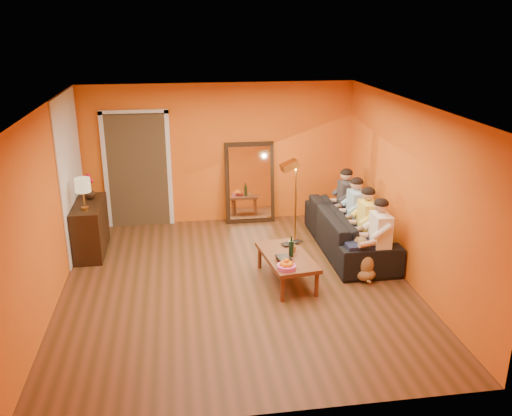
{
  "coord_description": "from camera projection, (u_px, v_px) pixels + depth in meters",
  "views": [
    {
      "loc": [
        -0.78,
        -7.03,
        3.67
      ],
      "look_at": [
        0.35,
        0.5,
        1.0
      ],
      "focal_mm": 38.0,
      "sensor_mm": 36.0,
      "label": 1
    }
  ],
  "objects": [
    {
      "name": "person_far_right",
      "position": [
        346.0,
        202.0,
        9.54
      ],
      "size": [
        0.7,
        0.44,
        1.22
      ],
      "primitive_type": null,
      "color": "#36363C",
      "rests_on": "sofa"
    },
    {
      "name": "mirror_frame",
      "position": [
        250.0,
        182.0,
        10.17
      ],
      "size": [
        0.92,
        0.27,
        1.51
      ],
      "primitive_type": "cube",
      "rotation": [
        -0.14,
        0.0,
        0.0
      ],
      "color": "black",
      "rests_on": "floor"
    },
    {
      "name": "laptop",
      "position": [
        294.0,
        244.0,
        8.22
      ],
      "size": [
        0.41,
        0.35,
        0.03
      ],
      "primitive_type": "imported",
      "rotation": [
        0.0,
        0.0,
        0.44
      ],
      "color": "black",
      "rests_on": "coffee_table"
    },
    {
      "name": "mirror_glass",
      "position": [
        250.0,
        183.0,
        10.13
      ],
      "size": [
        0.78,
        0.21,
        1.35
      ],
      "primitive_type": "cube",
      "rotation": [
        -0.14,
        0.0,
        0.0
      ],
      "color": "white",
      "rests_on": "mirror_frame"
    },
    {
      "name": "flowers",
      "position": [
        88.0,
        179.0,
        8.86
      ],
      "size": [
        0.17,
        0.17,
        0.45
      ],
      "primitive_type": null,
      "color": "#B2141D",
      "rests_on": "vase"
    },
    {
      "name": "table_lamp",
      "position": [
        84.0,
        194.0,
        8.38
      ],
      "size": [
        0.24,
        0.24,
        0.51
      ],
      "primitive_type": null,
      "color": "beige",
      "rests_on": "sideboard"
    },
    {
      "name": "person_far_left",
      "position": [
        380.0,
        238.0,
        8.0
      ],
      "size": [
        0.7,
        0.44,
        1.22
      ],
      "primitive_type": null,
      "color": "white",
      "rests_on": "sofa"
    },
    {
      "name": "floor_lamp",
      "position": [
        296.0,
        203.0,
        9.16
      ],
      "size": [
        0.34,
        0.29,
        1.44
      ],
      "primitive_type": null,
      "rotation": [
        0.0,
        0.0,
        0.18
      ],
      "color": "gold",
      "rests_on": "floor"
    },
    {
      "name": "person_mid_right",
      "position": [
        356.0,
        213.0,
        9.02
      ],
      "size": [
        0.7,
        0.44,
        1.22
      ],
      "primitive_type": null,
      "color": "#93BFE4",
      "rests_on": "sofa"
    },
    {
      "name": "white_accent",
      "position": [
        71.0,
        174.0,
        8.74
      ],
      "size": [
        0.02,
        1.9,
        2.58
      ],
      "primitive_type": "cube",
      "color": "white",
      "rests_on": "wall_left"
    },
    {
      "name": "book_lower",
      "position": [
        277.0,
        261.0,
        7.65
      ],
      "size": [
        0.17,
        0.23,
        0.02
      ],
      "primitive_type": "imported",
      "rotation": [
        0.0,
        0.0,
        0.0
      ],
      "color": "black",
      "rests_on": "coffee_table"
    },
    {
      "name": "vase",
      "position": [
        90.0,
        193.0,
        8.94
      ],
      "size": [
        0.19,
        0.19,
        0.2
      ],
      "primitive_type": "imported",
      "color": "black",
      "rests_on": "sideboard"
    },
    {
      "name": "tumbler",
      "position": [
        293.0,
        248.0,
        7.98
      ],
      "size": [
        0.12,
        0.12,
        0.09
      ],
      "primitive_type": "imported",
      "rotation": [
        0.0,
        0.0,
        0.18
      ],
      "color": "#B27F3F",
      "rests_on": "coffee_table"
    },
    {
      "name": "door_header",
      "position": [
        133.0,
        112.0,
        9.51
      ],
      "size": [
        1.22,
        0.06,
        0.08
      ],
      "primitive_type": "cube",
      "color": "white",
      "rests_on": "wall_back"
    },
    {
      "name": "wine_bottle",
      "position": [
        291.0,
        247.0,
        7.78
      ],
      "size": [
        0.07,
        0.07,
        0.31
      ],
      "primitive_type": "cylinder",
      "color": "black",
      "rests_on": "coffee_table"
    },
    {
      "name": "book_mid",
      "position": [
        278.0,
        259.0,
        7.66
      ],
      "size": [
        0.22,
        0.28,
        0.02
      ],
      "primitive_type": "imported",
      "rotation": [
        0.0,
        0.0,
        0.13
      ],
      "color": "#B2141D",
      "rests_on": "book_lower"
    },
    {
      "name": "book_upper",
      "position": [
        277.0,
        259.0,
        7.63
      ],
      "size": [
        0.22,
        0.27,
        0.02
      ],
      "primitive_type": "imported",
      "rotation": [
        0.0,
        0.0,
        0.17
      ],
      "color": "black",
      "rests_on": "book_mid"
    },
    {
      "name": "fruit_bowl",
      "position": [
        286.0,
        264.0,
        7.41
      ],
      "size": [
        0.26,
        0.26,
        0.16
      ],
      "primitive_type": null,
      "color": "#ED53B4",
      "rests_on": "coffee_table"
    },
    {
      "name": "room_shell",
      "position": [
        233.0,
        193.0,
        7.8
      ],
      "size": [
        5.0,
        5.5,
        2.6
      ],
      "color": "brown",
      "rests_on": "ground"
    },
    {
      "name": "sofa",
      "position": [
        349.0,
        230.0,
        9.0
      ],
      "size": [
        2.43,
        0.95,
        0.71
      ],
      "primitive_type": "imported",
      "rotation": [
        0.0,
        0.0,
        1.57
      ],
      "color": "black",
      "rests_on": "floor"
    },
    {
      "name": "coffee_table",
      "position": [
        287.0,
        268.0,
        7.94
      ],
      "size": [
        0.78,
        1.29,
        0.42
      ],
      "primitive_type": null,
      "rotation": [
        0.0,
        0.0,
        0.13
      ],
      "color": "brown",
      "rests_on": "floor"
    },
    {
      "name": "doorway_recess",
      "position": [
        138.0,
        169.0,
        9.97
      ],
      "size": [
        1.06,
        0.3,
        2.1
      ],
      "primitive_type": "cube",
      "color": "#3F2D19",
      "rests_on": "floor"
    },
    {
      "name": "sideboard",
      "position": [
        91.0,
        228.0,
        8.88
      ],
      "size": [
        0.44,
        1.18,
        0.85
      ],
      "primitive_type": "cube",
      "color": "black",
      "rests_on": "floor"
    },
    {
      "name": "door_jamb_left",
      "position": [
        106.0,
        172.0,
        9.78
      ],
      "size": [
        0.08,
        0.06,
        2.2
      ],
      "primitive_type": "cube",
      "color": "white",
      "rests_on": "wall_back"
    },
    {
      "name": "door_jamb_right",
      "position": [
        169.0,
        170.0,
        9.94
      ],
      "size": [
        0.08,
        0.06,
        2.2
      ],
      "primitive_type": "cube",
      "color": "white",
      "rests_on": "wall_back"
    },
    {
      "name": "person_mid_left",
      "position": [
        367.0,
        225.0,
        8.51
      ],
      "size": [
        0.7,
        0.44,
        1.22
      ],
      "primitive_type": null,
      "color": "#F9E753",
      "rests_on": "sofa"
    },
    {
      "name": "dog",
      "position": [
        364.0,
        258.0,
        8.02
      ],
      "size": [
        0.36,
        0.55,
        0.64
      ],
      "primitive_type": null,
      "rotation": [
        0.0,
        0.0,
        -0.03
      ],
      "color": "#9D7547",
      "rests_on": "floor"
    }
  ]
}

